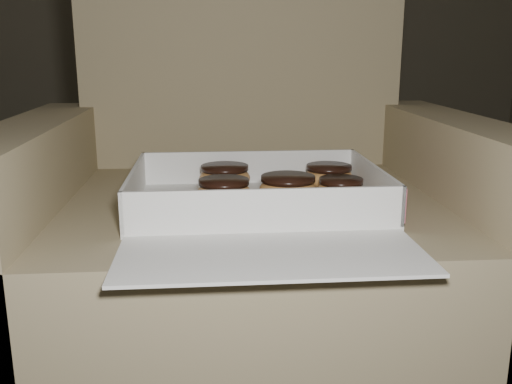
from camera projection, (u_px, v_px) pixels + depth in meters
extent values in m
cube|color=#978A60|center=(251.00, 298.00, 1.18)|extent=(0.76, 0.76, 0.44)
cube|color=#978A60|center=(240.00, 51.00, 1.39)|extent=(0.76, 0.15, 0.55)
cube|color=#978A60|center=(45.00, 271.00, 1.13)|extent=(0.13, 0.76, 0.59)
cube|color=#978A60|center=(446.00, 259.00, 1.19)|extent=(0.13, 0.76, 0.59)
cube|color=white|center=(256.00, 205.00, 1.04)|extent=(0.44, 0.33, 0.01)
cube|color=white|center=(249.00, 167.00, 1.18)|extent=(0.44, 0.01, 0.07)
cube|color=white|center=(265.00, 210.00, 0.87)|extent=(0.44, 0.01, 0.07)
cube|color=white|center=(134.00, 188.00, 1.01)|extent=(0.01, 0.33, 0.07)
cube|color=white|center=(373.00, 183.00, 1.05)|extent=(0.01, 0.33, 0.07)
cube|color=#BB4B61|center=(376.00, 183.00, 1.05)|extent=(0.00, 0.32, 0.06)
cube|color=white|center=(272.00, 255.00, 0.79)|extent=(0.43, 0.19, 0.01)
ellipsoid|color=#E9A651|center=(341.00, 190.00, 1.04)|extent=(0.09, 0.09, 0.04)
cylinder|color=black|center=(341.00, 181.00, 1.04)|extent=(0.08, 0.08, 0.01)
ellipsoid|color=#E9A651|center=(329.00, 177.00, 1.13)|extent=(0.10, 0.10, 0.05)
cylinder|color=black|center=(329.00, 167.00, 1.13)|extent=(0.09, 0.09, 0.01)
ellipsoid|color=#E9A651|center=(224.00, 193.00, 1.01)|extent=(0.10, 0.10, 0.05)
cylinder|color=black|center=(224.00, 182.00, 1.01)|extent=(0.09, 0.09, 0.01)
ellipsoid|color=#E9A651|center=(225.00, 178.00, 1.12)|extent=(0.10, 0.10, 0.05)
cylinder|color=black|center=(225.00, 168.00, 1.12)|extent=(0.09, 0.09, 0.01)
ellipsoid|color=#E9A651|center=(288.00, 190.00, 1.02)|extent=(0.10, 0.10, 0.05)
cylinder|color=black|center=(288.00, 178.00, 1.02)|extent=(0.10, 0.10, 0.01)
ellipsoid|color=black|center=(308.00, 213.00, 0.96)|extent=(0.01, 0.01, 0.00)
ellipsoid|color=black|center=(302.00, 217.00, 0.94)|extent=(0.01, 0.01, 0.00)
ellipsoid|color=black|center=(216.00, 223.00, 0.91)|extent=(0.01, 0.01, 0.00)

